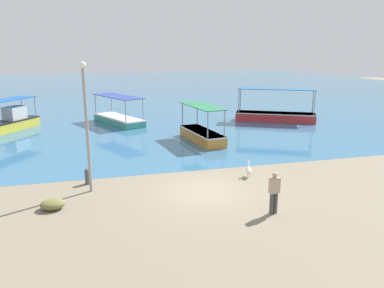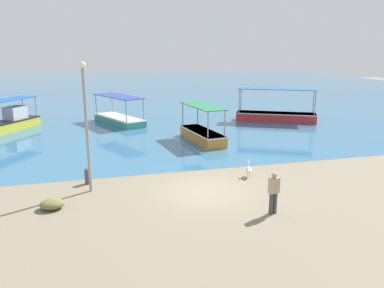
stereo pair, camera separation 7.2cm
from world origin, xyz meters
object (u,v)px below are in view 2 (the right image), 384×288
at_px(fishing_boat_outer, 202,134).
at_px(pelican, 249,170).
at_px(fishing_boat_center, 4,124).
at_px(fishing_boat_near_right, 276,115).
at_px(net_pile, 52,204).
at_px(fishing_boat_near_left, 119,118).
at_px(fisherman_standing, 274,192).
at_px(lamp_post, 86,121).
at_px(mooring_bollard, 88,175).

relative_size(fishing_boat_outer, pelican, 6.40).
height_order(fishing_boat_outer, fishing_boat_center, fishing_boat_outer).
xyz_separation_m(fishing_boat_near_right, net_pile, (-17.56, -15.18, -0.37)).
height_order(fishing_boat_near_left, pelican, fishing_boat_near_left).
bearing_deg(fishing_boat_outer, fisherman_standing, -93.08).
relative_size(fishing_boat_outer, lamp_post, 0.89).
bearing_deg(fishing_boat_near_right, net_pile, -139.16).
bearing_deg(fishing_boat_center, net_pile, -72.83).
xyz_separation_m(fishing_boat_center, lamp_post, (6.59, -14.79, 2.58)).
bearing_deg(fishing_boat_near_left, fishing_boat_outer, -57.45).
distance_m(fishing_boat_center, lamp_post, 16.40).
bearing_deg(net_pile, fisherman_standing, -17.37).
xyz_separation_m(fishing_boat_near_left, fisherman_standing, (4.54, -20.37, 0.43)).
distance_m(fishing_boat_near_right, fishing_boat_center, 22.68).
bearing_deg(net_pile, fishing_boat_outer, 46.58).
relative_size(pelican, lamp_post, 0.14).
xyz_separation_m(pelican, fisherman_standing, (-0.80, -4.29, 0.53)).
xyz_separation_m(fishing_boat_near_left, net_pile, (-3.88, -17.74, -0.27)).
bearing_deg(mooring_bollard, fishing_boat_outer, 41.90).
xyz_separation_m(fishing_boat_outer, lamp_post, (-7.57, -7.94, 2.71)).
distance_m(fishing_boat_near_left, net_pile, 18.16).
height_order(pelican, net_pile, pelican).
bearing_deg(fishing_boat_near_right, mooring_bollard, -142.33).
height_order(fishing_boat_center, lamp_post, lamp_post).
height_order(fishing_boat_center, mooring_bollard, fishing_boat_center).
height_order(fishing_boat_near_right, fishing_boat_near_left, fishing_boat_near_right).
bearing_deg(fishing_boat_outer, fishing_boat_near_right, 33.36).
distance_m(pelican, net_pile, 9.37).
relative_size(fishing_boat_near_right, fishing_boat_near_left, 1.12).
xyz_separation_m(lamp_post, fisherman_standing, (6.91, -4.29, -2.34)).
xyz_separation_m(fishing_boat_near_right, mooring_bollard, (-16.19, -12.50, -0.16)).
distance_m(fishing_boat_outer, fishing_boat_near_right, 10.16).
bearing_deg(pelican, fishing_boat_center, 134.03).
distance_m(fishing_boat_near_left, lamp_post, 16.49).
relative_size(fishing_boat_near_right, net_pile, 7.19).
bearing_deg(fishing_boat_near_left, fisherman_standing, -77.43).
bearing_deg(fishing_boat_outer, pelican, -89.00).
bearing_deg(mooring_bollard, lamp_post, -82.13).
distance_m(pelican, fisherman_standing, 4.39).
xyz_separation_m(fishing_boat_outer, fishing_boat_center, (-14.16, 6.85, 0.13)).
relative_size(fishing_boat_outer, fishing_boat_near_left, 0.82).
bearing_deg(fishing_boat_near_left, net_pile, -102.34).
xyz_separation_m(fishing_boat_center, fisherman_standing, (13.50, -19.08, 0.24)).
relative_size(fishing_boat_center, lamp_post, 1.17).
height_order(fishing_boat_near_right, net_pile, fishing_boat_near_right).
relative_size(fishing_boat_near_left, fishing_boat_center, 0.93).
distance_m(mooring_bollard, fisherman_standing, 8.84).
relative_size(fishing_boat_near_right, pelican, 8.75).
height_order(lamp_post, net_pile, lamp_post).
height_order(fishing_boat_center, net_pile, fishing_boat_center).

